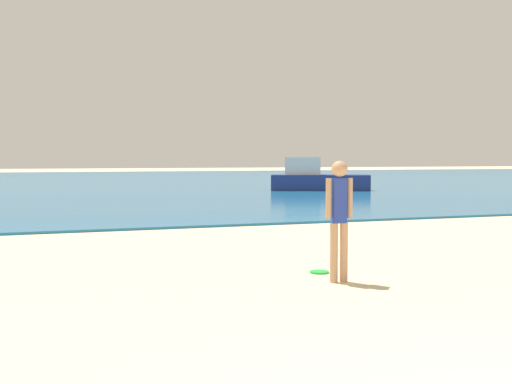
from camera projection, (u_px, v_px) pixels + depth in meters
The scene contains 4 objects.
water at pixel (77, 181), 41.99m from camera, with size 160.00×60.00×0.06m, color #1E6B9E.
person_standing at pixel (339, 213), 7.86m from camera, with size 0.36×0.21×1.55m.
frisbee at pixel (319, 272), 8.54m from camera, with size 0.27×0.27×0.03m, color green.
boat_near at pixel (316, 179), 29.62m from camera, with size 4.87×3.22×1.58m.
Camera 1 is at (-2.68, -1.75, 1.58)m, focal length 43.36 mm.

